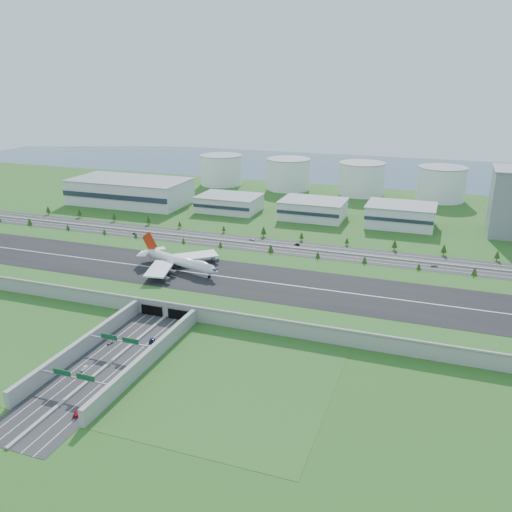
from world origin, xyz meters
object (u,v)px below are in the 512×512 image
(car_4, at_px, (135,233))
(car_7, at_px, (252,239))
(car_2, at_px, (152,340))
(car_6, at_px, (434,266))
(boeing_747, at_px, (180,261))
(car_1, at_px, (84,368))
(car_3, at_px, (77,413))
(fuel_tank_a, at_px, (221,170))
(car_0, at_px, (110,342))
(car_5, at_px, (297,244))

(car_4, relative_size, car_7, 0.80)
(car_2, bearing_deg, car_6, -146.87)
(boeing_747, distance_m, car_6, 178.98)
(car_1, relative_size, car_3, 0.76)
(car_3, xyz_separation_m, car_4, (-115.23, 229.65, -0.06))
(boeing_747, bearing_deg, car_4, 153.34)
(car_3, distance_m, car_4, 256.93)
(car_2, relative_size, car_7, 0.93)
(car_1, xyz_separation_m, car_3, (18.86, -30.28, 0.12))
(fuel_tank_a, height_order, car_0, fuel_tank_a)
(boeing_747, relative_size, car_1, 15.43)
(boeing_747, relative_size, car_0, 16.98)
(fuel_tank_a, height_order, boeing_747, fuel_tank_a)
(car_2, height_order, car_5, car_5)
(car_3, height_order, car_5, car_3)
(car_0, distance_m, car_3, 60.34)
(car_6, bearing_deg, car_1, 132.30)
(car_2, bearing_deg, car_4, -74.46)
(car_0, relative_size, car_1, 0.91)
(car_1, bearing_deg, car_7, 87.35)
(car_3, relative_size, car_7, 1.01)
(car_2, distance_m, car_6, 212.03)
(car_2, relative_size, car_3, 0.92)
(car_2, xyz_separation_m, car_5, (26.14, 181.62, 0.00))
(car_0, xyz_separation_m, car_1, (3.36, -25.82, 0.04))
(car_2, bearing_deg, boeing_747, -91.18)
(fuel_tank_a, distance_m, car_7, 236.37)
(car_1, relative_size, car_2, 0.82)
(car_1, bearing_deg, car_0, 95.51)
(boeing_747, bearing_deg, car_0, -68.37)
(fuel_tank_a, height_order, car_2, fuel_tank_a)
(car_0, xyz_separation_m, car_2, (18.83, 9.04, 0.06))
(boeing_747, xyz_separation_m, car_5, (51.70, 100.48, -13.14))
(car_7, bearing_deg, car_1, 21.80)
(fuel_tank_a, relative_size, car_3, 8.80)
(fuel_tank_a, relative_size, car_0, 12.82)
(car_3, bearing_deg, boeing_747, -96.09)
(fuel_tank_a, distance_m, car_4, 225.09)
(car_4, bearing_deg, car_5, -66.65)
(fuel_tank_a, distance_m, car_0, 412.43)
(car_2, distance_m, car_7, 183.02)
(car_4, bearing_deg, car_1, -137.91)
(car_1, distance_m, car_3, 35.67)
(car_1, height_order, car_2, car_2)
(boeing_747, xyz_separation_m, car_0, (6.73, -90.17, -13.21))
(fuel_tank_a, bearing_deg, car_5, -53.36)
(car_2, height_order, car_6, car_2)
(car_2, xyz_separation_m, car_7, (-12.68, 182.58, 0.09))
(boeing_747, height_order, car_5, boeing_747)
(fuel_tank_a, distance_m, car_3, 472.40)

